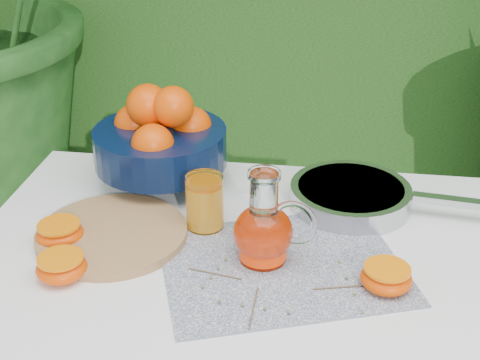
# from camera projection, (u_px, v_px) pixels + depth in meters

# --- Properties ---
(white_table) EXTENTS (1.00, 0.70, 0.75)m
(white_table) POSITION_uv_depth(u_px,v_px,m) (239.00, 284.00, 1.26)
(white_table) COLOR white
(white_table) RESTS_ON ground
(placemat) EXTENTS (0.50, 0.44, 0.00)m
(placemat) POSITION_uv_depth(u_px,v_px,m) (282.00, 265.00, 1.17)
(placemat) COLOR #0B143F
(placemat) RESTS_ON white_table
(cutting_board) EXTENTS (0.31, 0.31, 0.02)m
(cutting_board) POSITION_uv_depth(u_px,v_px,m) (112.00, 234.00, 1.25)
(cutting_board) COLOR #936742
(cutting_board) RESTS_ON white_table
(fruit_bowl) EXTENTS (0.29, 0.29, 0.22)m
(fruit_bowl) POSITION_uv_depth(u_px,v_px,m) (161.00, 138.00, 1.41)
(fruit_bowl) COLOR black
(fruit_bowl) RESTS_ON white_table
(juice_pitcher) EXTENTS (0.16, 0.13, 0.17)m
(juice_pitcher) POSITION_uv_depth(u_px,v_px,m) (264.00, 230.00, 1.16)
(juice_pitcher) COLOR white
(juice_pitcher) RESTS_ON white_table
(juice_tumbler) EXTENTS (0.08, 0.08, 0.11)m
(juice_tumbler) POSITION_uv_depth(u_px,v_px,m) (205.00, 203.00, 1.26)
(juice_tumbler) COLOR white
(juice_tumbler) RESTS_ON white_table
(saute_pan) EXTENTS (0.44, 0.27, 0.05)m
(saute_pan) POSITION_uv_depth(u_px,v_px,m) (352.00, 195.00, 1.35)
(saute_pan) COLOR #ADACB1
(saute_pan) RESTS_ON white_table
(orange_halves) EXTENTS (0.69, 0.21, 0.04)m
(orange_halves) POSITION_uv_depth(u_px,v_px,m) (164.00, 258.00, 1.16)
(orange_halves) COLOR #F03702
(orange_halves) RESTS_ON white_table
(thyme_sprigs) EXTENTS (0.34, 0.20, 0.01)m
(thyme_sprigs) POSITION_uv_depth(u_px,v_px,m) (276.00, 288.00, 1.11)
(thyme_sprigs) COLOR brown
(thyme_sprigs) RESTS_ON white_table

